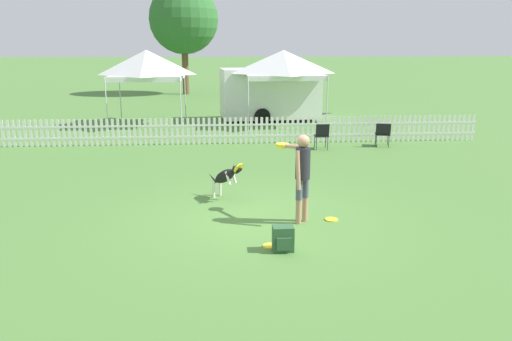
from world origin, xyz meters
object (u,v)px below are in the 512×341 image
canopy_tent_main (283,64)px  folding_chair_blue_left (322,134)px  backpack_on_grass (283,239)px  tree_left_grove (184,19)px  equipment_trailer (270,93)px  handler_person (301,167)px  frisbee_near_handler (331,219)px  frisbee_near_dog (270,246)px  leaping_dog (226,176)px  canopy_tent_secondary (147,65)px  folding_chair_center (383,133)px

canopy_tent_main → folding_chair_blue_left: bearing=-83.5°
backpack_on_grass → tree_left_grove: bearing=96.8°
folding_chair_blue_left → equipment_trailer: size_ratio=0.17×
handler_person → frisbee_near_handler: 1.24m
handler_person → tree_left_grove: size_ratio=0.24×
frisbee_near_dog → folding_chair_blue_left: size_ratio=0.29×
tree_left_grove → backpack_on_grass: bearing=-83.2°
backpack_on_grass → canopy_tent_main: size_ratio=0.14×
leaping_dog → canopy_tent_secondary: size_ratio=0.29×
handler_person → folding_chair_center: bearing=18.5°
backpack_on_grass → folding_chair_blue_left: folding_chair_blue_left is taller
frisbee_near_handler → folding_chair_center: bearing=64.6°
folding_chair_center → canopy_tent_secondary: size_ratio=0.26×
tree_left_grove → folding_chair_center: bearing=-67.5°
frisbee_near_dog → canopy_tent_main: 13.40m
equipment_trailer → frisbee_near_handler: bearing=-95.8°
canopy_tent_main → canopy_tent_secondary: size_ratio=1.02×
handler_person → leaping_dog: size_ratio=1.90×
handler_person → frisbee_near_dog: (-0.71, -1.19, -1.07)m
frisbee_near_dog → tree_left_grove: (-2.96, 26.41, 4.85)m
leaping_dog → canopy_tent_main: (2.58, 10.32, 1.96)m
handler_person → frisbee_near_handler: handler_person is taller
frisbee_near_dog → canopy_tent_secondary: (-3.71, 13.29, 2.47)m
canopy_tent_main → tree_left_grove: bearing=109.9°
handler_person → canopy_tent_main: 11.99m
equipment_trailer → tree_left_grove: (-4.42, 12.18, 3.65)m
backpack_on_grass → equipment_trailer: bearing=85.0°
handler_person → backpack_on_grass: handler_person is taller
backpack_on_grass → frisbee_near_dog: bearing=137.0°
equipment_trailer → leaping_dog: bearing=-105.8°
frisbee_near_dog → folding_chair_center: (4.60, 8.12, 0.46)m
frisbee_near_dog → canopy_tent_main: bearing=81.8°
folding_chair_blue_left → canopy_tent_secondary: canopy_tent_secondary is taller
backpack_on_grass → canopy_tent_secondary: canopy_tent_secondary is taller
frisbee_near_dog → tree_left_grove: bearing=96.4°
canopy_tent_main → equipment_trailer: bearing=109.8°
frisbee_near_handler → canopy_tent_secondary: size_ratio=0.08×
leaping_dog → frisbee_near_handler: size_ratio=3.60×
frisbee_near_handler → backpack_on_grass: 1.81m
frisbee_near_handler → canopy_tent_main: bearing=87.3°
leaping_dog → equipment_trailer: (2.14, 11.52, 0.67)m
folding_chair_blue_left → equipment_trailer: 6.55m
equipment_trailer → tree_left_grove: bearing=104.7°
handler_person → folding_chair_blue_left: size_ratio=2.01×
frisbee_near_dog → leaping_dog: bearing=104.2°
frisbee_near_handler → backpack_on_grass: backpack_on_grass is taller
folding_chair_center → frisbee_near_handler: bearing=78.7°
frisbee_near_dog → canopy_tent_secondary: size_ratio=0.08×
canopy_tent_main → tree_left_grove: 14.43m
frisbee_near_dog → equipment_trailer: 14.35m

